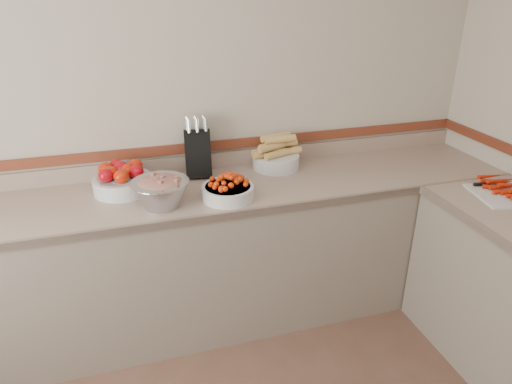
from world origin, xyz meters
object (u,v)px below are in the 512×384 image
object	(u,v)px
knife_block	(198,152)
corn_bowl	(276,156)
cherry_tomato_bowl	(228,189)
rhubarb_bowl	(161,191)
cutting_board	(510,192)
tomato_bowl	(122,179)

from	to	relation	value
knife_block	corn_bowl	world-z (taller)	knife_block
cherry_tomato_bowl	rhubarb_bowl	bearing A→B (deg)	178.23
cherry_tomato_bowl	cutting_board	distance (m)	1.58
tomato_bowl	rhubarb_bowl	size ratio (longest dim) A/B	1.07
tomato_bowl	corn_bowl	distance (m)	0.95
knife_block	cherry_tomato_bowl	world-z (taller)	knife_block
cutting_board	cherry_tomato_bowl	bearing A→B (deg)	164.89
cherry_tomato_bowl	rhubarb_bowl	distance (m)	0.36
rhubarb_bowl	cutting_board	distance (m)	1.93
cherry_tomato_bowl	cutting_board	world-z (taller)	cherry_tomato_bowl
knife_block	cutting_board	world-z (taller)	knife_block
tomato_bowl	cherry_tomato_bowl	distance (m)	0.61
tomato_bowl	cutting_board	world-z (taller)	tomato_bowl
tomato_bowl	rhubarb_bowl	world-z (taller)	rhubarb_bowl
knife_block	cutting_board	size ratio (longest dim) A/B	0.81
rhubarb_bowl	knife_block	bearing A→B (deg)	54.01
tomato_bowl	cutting_board	distance (m)	2.18
rhubarb_bowl	cherry_tomato_bowl	bearing A→B (deg)	-1.77
corn_bowl	rhubarb_bowl	distance (m)	0.83
rhubarb_bowl	cutting_board	world-z (taller)	rhubarb_bowl
corn_bowl	rhubarb_bowl	world-z (taller)	corn_bowl
corn_bowl	cutting_board	xyz separation A→B (m)	(1.12, -0.77, -0.06)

